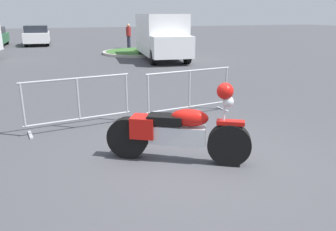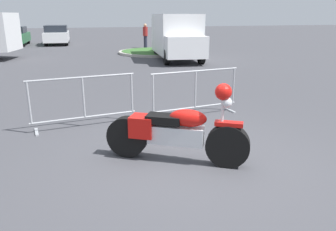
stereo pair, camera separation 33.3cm
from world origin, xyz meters
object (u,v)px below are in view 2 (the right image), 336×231
(motorcycle, at_px, (176,132))
(parked_car_white, at_px, (57,35))
(crowd_barrier_far, at_px, (195,93))
(delivery_van, at_px, (177,35))
(parked_car_green, at_px, (15,36))
(pedestrian, at_px, (145,35))
(crowd_barrier_near, at_px, (84,101))

(motorcycle, bearing_deg, parked_car_white, 126.37)
(motorcycle, bearing_deg, crowd_barrier_far, 92.57)
(crowd_barrier_far, bearing_deg, motorcycle, -119.55)
(crowd_barrier_far, distance_m, delivery_van, 10.15)
(parked_car_green, bearing_deg, motorcycle, -165.11)
(parked_car_white, distance_m, pedestrian, 7.90)
(crowd_barrier_near, bearing_deg, pedestrian, 71.40)
(motorcycle, distance_m, parked_car_white, 23.66)
(parked_car_green, xyz_separation_m, parked_car_white, (3.07, -0.10, 0.04))
(delivery_van, relative_size, parked_car_green, 1.22)
(crowd_barrier_far, bearing_deg, parked_car_white, 98.01)
(delivery_van, bearing_deg, motorcycle, -11.62)
(motorcycle, height_order, crowd_barrier_near, motorcycle)
(parked_car_white, bearing_deg, pedestrian, -127.73)
(delivery_van, xyz_separation_m, parked_car_green, (-9.04, 11.81, -0.52))
(crowd_barrier_near, bearing_deg, parked_car_green, 99.43)
(crowd_barrier_near, height_order, pedestrian, pedestrian)
(crowd_barrier_near, distance_m, pedestrian, 17.09)
(crowd_barrier_near, xyz_separation_m, parked_car_green, (-3.57, 21.49, 0.17))
(crowd_barrier_far, relative_size, delivery_van, 0.42)
(pedestrian, bearing_deg, motorcycle, -2.84)
(crowd_barrier_far, distance_m, parked_car_white, 21.60)
(crowd_barrier_near, height_order, crowd_barrier_far, same)
(crowd_barrier_far, height_order, parked_car_white, parked_car_white)
(motorcycle, height_order, parked_car_white, parked_car_white)
(crowd_barrier_near, bearing_deg, motorcycle, -60.46)
(motorcycle, distance_m, crowd_barrier_near, 2.54)
(motorcycle, xyz_separation_m, crowd_barrier_far, (1.26, 2.21, 0.05))
(motorcycle, xyz_separation_m, parked_car_white, (-1.75, 23.60, 0.26))
(crowd_barrier_near, height_order, parked_car_white, parked_car_white)
(delivery_van, bearing_deg, crowd_barrier_far, -9.11)
(pedestrian, bearing_deg, delivery_van, 10.20)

